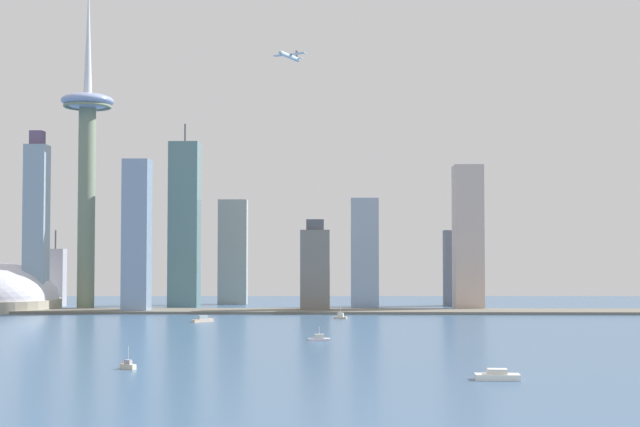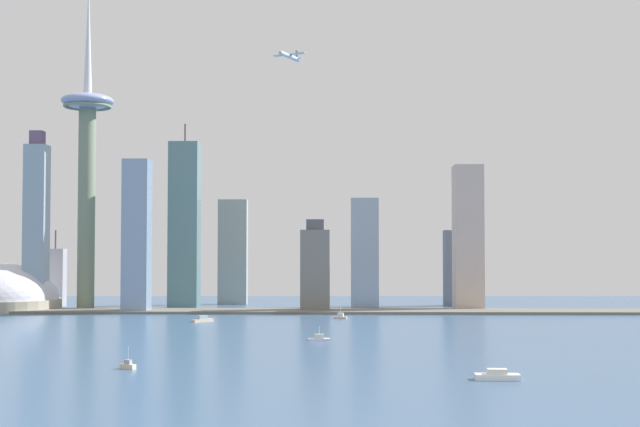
% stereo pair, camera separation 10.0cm
% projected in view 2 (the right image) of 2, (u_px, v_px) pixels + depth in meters
% --- Properties ---
extents(waterfront_pier, '(696.05, 47.10, 2.14)m').
position_uv_depth(waterfront_pier, '(304.00, 311.00, 735.33)').
color(waterfront_pier, slate).
rests_on(waterfront_pier, ground).
extents(observation_tower, '(44.95, 44.95, 285.65)m').
position_uv_depth(observation_tower, '(87.00, 150.00, 772.11)').
color(observation_tower, gray).
rests_on(observation_tower, ground).
extents(stadium_dome, '(101.14, 101.14, 61.18)m').
position_uv_depth(stadium_dome, '(0.00, 300.00, 762.04)').
color(stadium_dome, '#AFA994').
rests_on(stadium_dome, ground).
extents(skyscraper_0, '(17.71, 12.84, 69.35)m').
position_uv_depth(skyscraper_0, '(55.00, 277.00, 823.49)').
color(skyscraper_0, '#9A969D').
rests_on(skyscraper_0, ground).
extents(skyscraper_1, '(25.72, 24.24, 163.09)m').
position_uv_depth(skyscraper_1, '(185.00, 225.00, 793.49)').
color(skyscraper_1, slate).
rests_on(skyscraper_1, ground).
extents(skyscraper_2, '(27.24, 12.31, 98.93)m').
position_uv_depth(skyscraper_2, '(233.00, 252.00, 850.54)').
color(skyscraper_2, '#939C99').
rests_on(skyscraper_2, ground).
extents(skyscraper_3, '(24.35, 25.76, 123.74)m').
position_uv_depth(skyscraper_3, '(468.00, 237.00, 768.95)').
color(skyscraper_3, '#C6AFA3').
rests_on(skyscraper_3, ground).
extents(skyscraper_4, '(20.94, 20.83, 125.25)m').
position_uv_depth(skyscraper_4, '(137.00, 236.00, 734.91)').
color(skyscraper_4, '#7F96B4').
rests_on(skyscraper_4, ground).
extents(skyscraper_5, '(24.23, 16.17, 76.57)m').
position_uv_depth(skyscraper_5, '(315.00, 269.00, 744.78)').
color(skyscraper_5, slate).
rests_on(skyscraper_5, ground).
extents(skyscraper_6, '(18.00, 17.39, 151.90)m').
position_uv_depth(skyscraper_6, '(36.00, 225.00, 757.48)').
color(skyscraper_6, '#859DB0').
rests_on(skyscraper_6, ground).
extents(skyscraper_7, '(18.81, 19.66, 69.31)m').
position_uv_depth(skyscraper_7, '(454.00, 268.00, 825.57)').
color(skyscraper_7, slate).
rests_on(skyscraper_7, ground).
extents(skyscraper_8, '(24.80, 19.86, 97.80)m').
position_uv_depth(skyscraper_8, '(365.00, 253.00, 809.35)').
color(skyscraper_8, '#93A5B9').
rests_on(skyscraper_8, ground).
extents(boat_0, '(17.54, 7.38, 4.38)m').
position_uv_depth(boat_0, '(497.00, 376.00, 352.25)').
color(boat_0, white).
rests_on(boat_0, ground).
extents(boat_1, '(10.14, 5.76, 9.99)m').
position_uv_depth(boat_1, '(341.00, 316.00, 669.52)').
color(boat_1, beige).
rests_on(boat_1, ground).
extents(boat_3, '(14.73, 14.42, 4.67)m').
position_uv_depth(boat_3, '(203.00, 320.00, 637.94)').
color(boat_3, beige).
rests_on(boat_3, ground).
extents(boat_4, '(12.42, 4.82, 8.15)m').
position_uv_depth(boat_4, '(319.00, 338.00, 505.21)').
color(boat_4, white).
rests_on(boat_4, ground).
extents(boat_5, '(7.53, 5.74, 9.69)m').
position_uv_depth(boat_5, '(128.00, 366.00, 384.64)').
color(boat_5, beige).
rests_on(boat_5, ground).
extents(channel_buoy_0, '(1.33, 1.33, 2.18)m').
position_uv_depth(channel_buoy_0, '(123.00, 363.00, 397.29)').
color(channel_buoy_0, '#E54C19').
rests_on(channel_buoy_0, ground).
extents(airplane, '(25.40, 27.81, 8.26)m').
position_uv_depth(airplane, '(289.00, 56.00, 671.70)').
color(airplane, '#AAC1D3').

